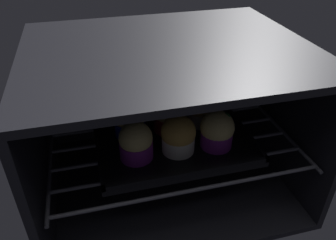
{
  "coord_description": "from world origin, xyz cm",
  "views": [
    {
      "loc": [
        -16.39,
        -40.55,
        60.28
      ],
      "look_at": [
        0.0,
        22.3,
        17.51
      ],
      "focal_mm": 35.73,
      "sensor_mm": 36.0,
      "label": 1
    }
  ],
  "objects": [
    {
      "name": "muffin_row2_col1",
      "position": [
        -0.27,
        31.08,
        19.06
      ],
      "size": [
        6.98,
        6.98,
        8.62
      ],
      "color": "#1928B7",
      "rests_on": "baking_tray"
    },
    {
      "name": "muffin_row2_col2",
      "position": [
        9.0,
        31.18,
        18.94
      ],
      "size": [
        7.22,
        7.22,
        8.25
      ],
      "color": "silver",
      "rests_on": "baking_tray"
    },
    {
      "name": "muffin_row0_col2",
      "position": [
        8.54,
        13.33,
        19.13
      ],
      "size": [
        7.34,
        7.34,
        8.45
      ],
      "color": "#7A238C",
      "rests_on": "baking_tray"
    },
    {
      "name": "muffin_row1_col0",
      "position": [
        -8.93,
        22.26,
        19.03
      ],
      "size": [
        7.05,
        7.05,
        8.32
      ],
      "color": "#1928B7",
      "rests_on": "baking_tray"
    },
    {
      "name": "muffin_row0_col0",
      "position": [
        -9.02,
        13.75,
        19.06
      ],
      "size": [
        6.98,
        6.98,
        8.35
      ],
      "color": "#7A238C",
      "rests_on": "baking_tray"
    },
    {
      "name": "muffin_row1_col1",
      "position": [
        0.38,
        21.99,
        19.17
      ],
      "size": [
        7.01,
        7.01,
        8.52
      ],
      "color": "red",
      "rests_on": "baking_tray"
    },
    {
      "name": "muffin_row2_col0",
      "position": [
        -8.22,
        30.65,
        18.82
      ],
      "size": [
        6.98,
        6.98,
        8.18
      ],
      "color": "#1928B7",
      "rests_on": "baking_tray"
    },
    {
      "name": "oven_cavity",
      "position": [
        0.0,
        26.25,
        17.0
      ],
      "size": [
        59.0,
        47.0,
        37.0
      ],
      "color": "black",
      "rests_on": "ground"
    },
    {
      "name": "muffin_row0_col1",
      "position": [
        0.12,
        13.74,
        19.05
      ],
      "size": [
        7.39,
        7.39,
        8.43
      ],
      "color": "silver",
      "rests_on": "baking_tray"
    },
    {
      "name": "oven_rack",
      "position": [
        0.0,
        22.0,
        13.6
      ],
      "size": [
        54.8,
        42.0,
        0.8
      ],
      "color": "#51515B",
      "rests_on": "oven_cavity"
    },
    {
      "name": "muffin_row1_col2",
      "position": [
        8.57,
        22.65,
        18.92
      ],
      "size": [
        7.3,
        7.3,
        8.23
      ],
      "color": "silver",
      "rests_on": "baking_tray"
    },
    {
      "name": "baking_tray",
      "position": [
        0.0,
        22.3,
        14.68
      ],
      "size": [
        34.25,
        34.25,
        2.2
      ],
      "color": "black",
      "rests_on": "oven_rack"
    }
  ]
}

